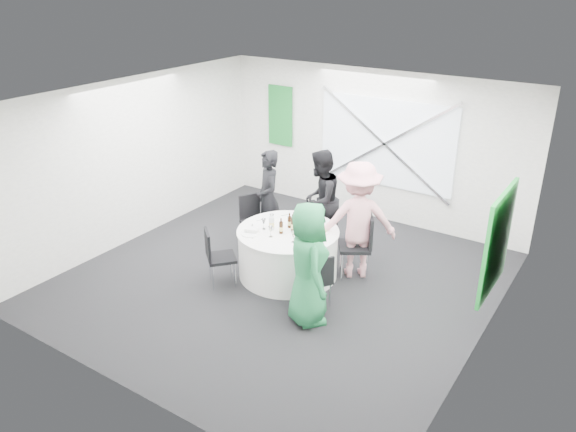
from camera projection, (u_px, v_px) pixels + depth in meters
The scene contains 48 objects.
floor at pixel (281, 280), 8.66m from camera, with size 6.00×6.00×0.00m, color black.
ceiling at pixel (280, 98), 7.53m from camera, with size 6.00×6.00×0.00m, color silver.
wall_back at pixel (371, 146), 10.38m from camera, with size 6.00×6.00×0.00m, color silver.
wall_front at pixel (118, 284), 5.80m from camera, with size 6.00×6.00×0.00m, color silver.
wall_left at pixel (136, 160), 9.60m from camera, with size 6.00×6.00×0.00m, color silver.
wall_right at pixel (492, 247), 6.58m from camera, with size 6.00×6.00×0.00m, color silver.
window_panel at pixel (386, 143), 10.16m from camera, with size 2.60×0.03×1.60m, color silver.
window_brace_a at pixel (385, 144), 10.13m from camera, with size 0.05×0.05×3.16m, color silver.
window_brace_b at pixel (385, 144), 10.13m from camera, with size 0.05×0.05×3.16m, color silver.
green_banner at pixel (280, 116), 11.23m from camera, with size 0.55×0.04×1.20m, color #136328.
green_sign at pixel (497, 242), 7.15m from camera, with size 0.05×1.20×1.40m, color #198E2F.
banquet_table at pixel (288, 253), 8.66m from camera, with size 1.56×1.56×0.76m.
chair_back at pixel (323, 220), 9.55m from camera, with size 0.39×0.40×0.82m.
chair_back_left at pixel (253, 216), 9.59m from camera, with size 0.55×0.54×0.89m.
chair_back_right at pixel (361, 240), 8.54m from camera, with size 0.65×0.64×1.03m.
chair_front_right at pixel (319, 277), 7.77m from camera, with size 0.51×0.51×0.82m.
chair_front_left at pixel (216, 253), 8.33m from camera, with size 0.57×0.58×0.90m.
person_man_back_left at pixel (268, 198), 9.50m from camera, with size 0.61×0.40×1.67m, color black.
person_man_back at pixel (320, 200), 9.34m from camera, with size 0.84×0.46×1.73m, color black.
person_woman_pink at pixel (358, 220), 8.46m from camera, with size 1.19×0.55×1.84m, color pink.
person_woman_green at pixel (308, 264), 7.34m from camera, with size 0.84×0.54×1.71m, color #207843.
plate_back at pixel (307, 218), 8.92m from camera, with size 0.26×0.26×0.01m.
plate_back_left at pixel (271, 216), 8.99m from camera, with size 0.29×0.29×0.01m.
plate_back_right at pixel (321, 231), 8.45m from camera, with size 0.28×0.28×0.04m.
plate_front_right at pixel (303, 244), 8.04m from camera, with size 0.26×0.26×0.04m.
plate_front_left at pixel (250, 234), 8.38m from camera, with size 0.26×0.26×0.01m.
napkin at pixel (252, 230), 8.43m from camera, with size 0.19×0.13×0.05m, color white.
beer_bottle_a at pixel (290, 222), 8.57m from camera, with size 0.06×0.06×0.24m.
beer_bottle_b at pixel (294, 222), 8.55m from camera, with size 0.06×0.06×0.26m.
beer_bottle_c at pixel (293, 225), 8.43m from camera, with size 0.06×0.06×0.28m.
beer_bottle_d at pixel (281, 228), 8.37m from camera, with size 0.06×0.06×0.25m.
green_water_bottle at pixel (303, 223), 8.44m from camera, with size 0.08×0.08×0.33m.
clear_water_bottle at pixel (272, 223), 8.49m from camera, with size 0.08×0.08×0.27m.
wine_glass_a at pixel (314, 219), 8.58m from camera, with size 0.07×0.07×0.17m.
wine_glass_b at pixel (309, 226), 8.36m from camera, with size 0.07×0.07×0.17m.
wine_glass_c at pixel (271, 229), 8.26m from camera, with size 0.07×0.07×0.17m.
wine_glass_d at pixel (272, 217), 8.65m from camera, with size 0.07×0.07×0.17m.
wine_glass_e at pixel (305, 217), 8.65m from camera, with size 0.07×0.07×0.17m.
wine_glass_f at pixel (264, 222), 8.50m from camera, with size 0.07×0.07×0.17m.
wine_glass_g at pixel (293, 234), 8.09m from camera, with size 0.07×0.07×0.17m.
fork_a at pixel (285, 215), 9.03m from camera, with size 0.01×0.15×0.01m, color silver.
knife_a at pixel (261, 220), 8.86m from camera, with size 0.01×0.15×0.01m, color silver.
fork_b at pixel (325, 236), 8.33m from camera, with size 0.01×0.15×0.01m, color silver.
knife_b at pixel (324, 226), 8.65m from camera, with size 0.01×0.15×0.01m, color silver.
fork_c at pixel (252, 226), 8.64m from camera, with size 0.01×0.15×0.01m, color silver.
knife_c at pixel (252, 237), 8.30m from camera, with size 0.01×0.15×0.01m, color silver.
fork_d at pixel (316, 221), 8.83m from camera, with size 0.01×0.15×0.01m, color silver.
knife_d at pixel (298, 216), 9.01m from camera, with size 0.01×0.15×0.01m, color silver.
Camera 1 is at (4.24, -6.22, 4.39)m, focal length 35.00 mm.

